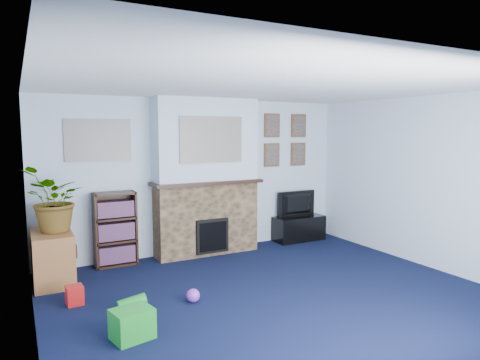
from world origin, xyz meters
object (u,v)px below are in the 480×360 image
tv_stand (299,228)px  bookshelf (115,230)px  television (298,204)px  sideboard (52,255)px

tv_stand → bookshelf: 3.14m
television → sideboard: bearing=5.4°
tv_stand → sideboard: bearing=-176.0°
television → bookshelf: (-3.13, 0.06, -0.14)m
tv_stand → bookshelf: (-3.13, 0.08, 0.28)m
television → bookshelf: bearing=0.0°
bookshelf → sideboard: bearing=-157.4°
television → bookshelf: bookshelf is taller
sideboard → television: bearing=4.3°
television → bookshelf: size_ratio=0.72×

